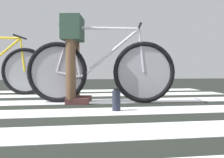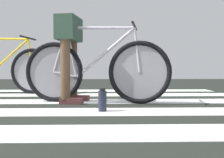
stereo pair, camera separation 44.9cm
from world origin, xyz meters
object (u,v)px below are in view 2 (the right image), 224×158
(bicycle_1_of_2, at_px, (95,70))
(cyclist_1_of_2, at_px, (69,47))
(bicycle_2_of_2, at_px, (2,69))
(water_bottle, at_px, (102,101))

(bicycle_1_of_2, height_order, cyclist_1_of_2, cyclist_1_of_2)
(bicycle_1_of_2, height_order, bicycle_2_of_2, same)
(bicycle_2_of_2, relative_size, water_bottle, 7.88)
(bicycle_1_of_2, distance_m, cyclist_1_of_2, 0.41)
(cyclist_1_of_2, xyz_separation_m, bicycle_2_of_2, (-1.23, 1.11, -0.27))
(cyclist_1_of_2, bearing_deg, water_bottle, -49.00)
(bicycle_1_of_2, relative_size, bicycle_2_of_2, 1.00)
(bicycle_2_of_2, bearing_deg, water_bottle, -38.39)
(bicycle_1_of_2, relative_size, water_bottle, 7.86)
(bicycle_1_of_2, relative_size, cyclist_1_of_2, 1.71)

